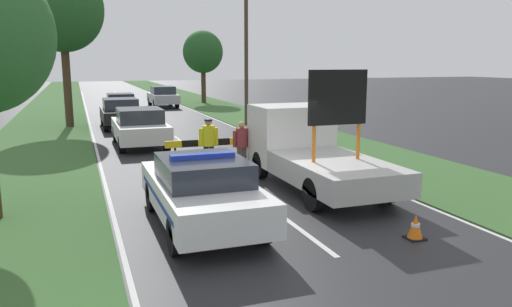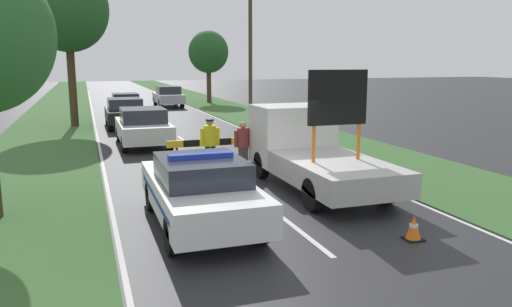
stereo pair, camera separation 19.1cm
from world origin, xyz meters
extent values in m
plane|color=#28282B|center=(0.00, 0.00, 0.00)|extent=(160.00, 160.00, 0.00)
cube|color=silver|center=(0.00, -1.89, 0.00)|extent=(0.12, 2.98, 0.01)
cube|color=silver|center=(0.00, 4.31, 0.00)|extent=(0.12, 2.98, 0.01)
cube|color=silver|center=(0.00, 10.50, 0.00)|extent=(0.12, 2.98, 0.01)
cube|color=silver|center=(0.00, 16.70, 0.00)|extent=(0.12, 2.98, 0.01)
cube|color=silver|center=(0.00, 22.89, 0.00)|extent=(0.12, 2.98, 0.01)
cube|color=silver|center=(0.00, 29.08, 0.00)|extent=(0.12, 2.98, 0.01)
cube|color=silver|center=(0.00, 35.28, 0.00)|extent=(0.12, 2.98, 0.01)
cube|color=silver|center=(0.00, 41.47, 0.00)|extent=(0.12, 2.98, 0.01)
cube|color=silver|center=(0.00, 47.67, 0.00)|extent=(0.12, 2.98, 0.01)
cube|color=silver|center=(-3.57, 17.36, 0.00)|extent=(0.10, 66.25, 0.01)
cube|color=silver|center=(3.57, 17.36, 0.00)|extent=(0.10, 66.25, 0.01)
cube|color=#38602D|center=(-5.76, 20.00, 0.01)|extent=(4.19, 120.00, 0.03)
cube|color=#38602D|center=(5.76, 20.00, 0.01)|extent=(4.19, 120.00, 0.03)
cube|color=white|center=(-1.83, -0.82, 0.67)|extent=(1.89, 4.64, 0.64)
cube|color=#282D38|center=(-1.83, -0.96, 1.23)|extent=(1.67, 2.13, 0.48)
cylinder|color=black|center=(-2.66, 0.61, 0.35)|extent=(0.24, 0.71, 0.71)
cylinder|color=black|center=(-1.01, 0.61, 0.35)|extent=(0.24, 0.71, 0.71)
cylinder|color=black|center=(-2.66, -2.26, 0.35)|extent=(0.24, 0.71, 0.71)
cylinder|color=black|center=(-1.01, -2.26, 0.35)|extent=(0.24, 0.71, 0.71)
cube|color=#1E38C6|center=(-1.83, -0.96, 1.52)|extent=(1.32, 0.24, 0.10)
cube|color=#193399|center=(-1.83, -0.82, 0.70)|extent=(1.90, 3.80, 0.10)
cube|color=black|center=(-1.83, 1.53, 0.61)|extent=(1.04, 0.08, 0.38)
cube|color=white|center=(1.83, 2.87, 1.26)|extent=(2.21, 1.69, 1.74)
cube|color=#232833|center=(1.83, 3.70, 1.58)|extent=(1.88, 0.04, 0.77)
cube|color=#B2B2AD|center=(1.83, 0.09, 0.69)|extent=(2.21, 3.87, 0.59)
cylinder|color=#D16619|center=(1.21, 0.09, 1.43)|extent=(0.09, 0.09, 0.90)
cylinder|color=#D16619|center=(2.45, 0.09, 1.43)|extent=(0.09, 0.09, 0.90)
cube|color=black|center=(1.83, 0.09, 2.55)|extent=(1.55, 0.12, 1.34)
cylinder|color=black|center=(0.85, 2.87, 0.39)|extent=(0.24, 0.79, 0.79)
cylinder|color=black|center=(2.82, 2.87, 0.39)|extent=(0.24, 0.79, 0.79)
cylinder|color=black|center=(0.85, -0.69, 0.39)|extent=(0.24, 0.79, 0.79)
cylinder|color=black|center=(2.82, -0.69, 0.39)|extent=(0.24, 0.79, 0.79)
cylinder|color=black|center=(-1.38, 4.54, 0.38)|extent=(0.07, 0.07, 0.77)
cylinder|color=black|center=(1.13, 4.54, 0.38)|extent=(0.07, 0.07, 0.77)
cube|color=yellow|center=(-1.43, 4.54, 0.87)|extent=(0.52, 0.08, 0.22)
cube|color=black|center=(-0.91, 4.54, 0.87)|extent=(0.52, 0.08, 0.22)
cube|color=yellow|center=(-0.39, 4.54, 0.87)|extent=(0.52, 0.08, 0.22)
cube|color=black|center=(0.14, 4.54, 0.87)|extent=(0.52, 0.08, 0.22)
cube|color=yellow|center=(0.66, 4.54, 0.87)|extent=(0.52, 0.08, 0.22)
cube|color=black|center=(1.18, 4.54, 0.87)|extent=(0.52, 0.08, 0.22)
cylinder|color=#191E38|center=(-0.49, 4.11, 0.42)|extent=(0.16, 0.16, 0.84)
cylinder|color=#191E38|center=(-0.32, 4.11, 0.42)|extent=(0.16, 0.16, 0.84)
cylinder|color=yellow|center=(-0.40, 4.11, 1.16)|extent=(0.39, 0.39, 0.63)
cylinder|color=yellow|center=(-0.64, 4.11, 1.13)|extent=(0.13, 0.13, 0.54)
cylinder|color=yellow|center=(-0.16, 4.11, 1.13)|extent=(0.13, 0.13, 0.54)
sphere|color=#A57A5B|center=(-0.40, 4.11, 1.58)|extent=(0.22, 0.22, 0.22)
cylinder|color=#141933|center=(-0.40, 4.11, 1.64)|extent=(0.25, 0.25, 0.05)
cylinder|color=brown|center=(0.48, 3.75, 0.40)|extent=(0.15, 0.15, 0.80)
cylinder|color=brown|center=(0.64, 3.75, 0.40)|extent=(0.15, 0.15, 0.80)
cylinder|color=maroon|center=(0.56, 3.75, 1.10)|extent=(0.37, 0.37, 0.60)
cylinder|color=maroon|center=(0.33, 3.75, 1.07)|extent=(0.12, 0.12, 0.51)
cylinder|color=maroon|center=(0.79, 3.75, 1.07)|extent=(0.12, 0.12, 0.51)
sphere|color=tan|center=(0.56, 3.75, 1.50)|extent=(0.21, 0.21, 0.21)
cube|color=black|center=(-0.48, 0.62, 0.01)|extent=(0.35, 0.35, 0.03)
cone|color=orange|center=(-0.48, 0.62, 0.26)|extent=(0.30, 0.30, 0.46)
cylinder|color=white|center=(-0.48, 0.62, 0.28)|extent=(0.17, 0.17, 0.06)
cube|color=black|center=(1.89, -3.05, 0.01)|extent=(0.35, 0.35, 0.03)
cone|color=orange|center=(1.89, -3.05, 0.26)|extent=(0.30, 0.30, 0.46)
cylinder|color=white|center=(1.89, -3.05, 0.28)|extent=(0.17, 0.17, 0.06)
cube|color=black|center=(0.28, 5.20, 0.01)|extent=(0.44, 0.44, 0.03)
cone|color=orange|center=(0.28, 5.20, 0.32)|extent=(0.37, 0.37, 0.58)
cylinder|color=white|center=(0.28, 5.20, 0.35)|extent=(0.21, 0.21, 0.08)
cube|color=black|center=(0.79, 4.56, 0.01)|extent=(0.35, 0.35, 0.03)
cone|color=orange|center=(0.79, 4.56, 0.26)|extent=(0.30, 0.30, 0.46)
cylinder|color=white|center=(0.79, 4.56, 0.28)|extent=(0.17, 0.17, 0.06)
cube|color=silver|center=(-1.82, 9.87, 0.66)|extent=(1.94, 4.47, 0.67)
cube|color=#282D38|center=(-1.82, 9.73, 1.27)|extent=(1.71, 2.06, 0.56)
cylinder|color=black|center=(-2.67, 11.25, 0.33)|extent=(0.24, 0.65, 0.65)
cylinder|color=black|center=(-0.97, 11.25, 0.33)|extent=(0.24, 0.65, 0.65)
cylinder|color=black|center=(-2.67, 8.48, 0.33)|extent=(0.24, 0.65, 0.65)
cylinder|color=black|center=(-0.97, 8.48, 0.33)|extent=(0.24, 0.65, 0.65)
cube|color=black|center=(-2.06, 16.05, 0.68)|extent=(1.90, 4.23, 0.60)
cube|color=#282D38|center=(-2.06, 15.92, 1.25)|extent=(1.67, 1.95, 0.55)
cylinder|color=black|center=(-2.89, 17.36, 0.37)|extent=(0.24, 0.75, 0.75)
cylinder|color=black|center=(-1.23, 17.36, 0.37)|extent=(0.24, 0.75, 0.75)
cylinder|color=black|center=(-2.89, 14.74, 0.37)|extent=(0.24, 0.75, 0.75)
cylinder|color=black|center=(-1.23, 14.74, 0.37)|extent=(0.24, 0.75, 0.75)
cube|color=navy|center=(-1.59, 21.68, 0.64)|extent=(1.75, 3.96, 0.57)
cube|color=#282D38|center=(-1.59, 21.56, 1.18)|extent=(1.54, 1.82, 0.52)
cylinder|color=black|center=(-2.34, 22.90, 0.36)|extent=(0.24, 0.71, 0.71)
cylinder|color=black|center=(-0.83, 22.90, 0.36)|extent=(0.24, 0.71, 0.71)
cylinder|color=black|center=(-2.34, 20.45, 0.36)|extent=(0.24, 0.71, 0.71)
cylinder|color=black|center=(-0.83, 20.45, 0.36)|extent=(0.24, 0.71, 0.71)
cube|color=#B2B2B7|center=(2.00, 27.30, 0.68)|extent=(1.84, 4.30, 0.65)
cube|color=#282D38|center=(2.00, 27.17, 1.28)|extent=(1.62, 1.98, 0.56)
cylinder|color=black|center=(1.21, 28.63, 0.35)|extent=(0.24, 0.70, 0.70)
cylinder|color=black|center=(2.80, 28.63, 0.35)|extent=(0.24, 0.70, 0.70)
cylinder|color=black|center=(1.21, 25.97, 0.35)|extent=(0.24, 0.70, 0.70)
cylinder|color=black|center=(2.80, 25.97, 0.35)|extent=(0.24, 0.70, 0.70)
cylinder|color=#42301E|center=(5.81, 29.88, 1.47)|extent=(0.38, 0.38, 2.95)
ellipsoid|color=#235623|center=(5.81, 29.88, 4.17)|extent=(3.27, 3.27, 3.43)
cylinder|color=#42301E|center=(-4.58, 17.19, 2.25)|extent=(0.40, 0.40, 4.49)
ellipsoid|color=#235623|center=(-4.58, 17.19, 6.04)|extent=(4.13, 4.13, 4.34)
cylinder|color=#473828|center=(4.40, 14.63, 4.14)|extent=(0.20, 0.20, 8.28)
camera|label=1|loc=(-4.19, -10.73, 3.42)|focal=35.00mm
camera|label=2|loc=(-4.01, -10.80, 3.42)|focal=35.00mm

